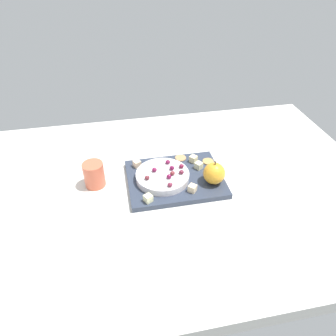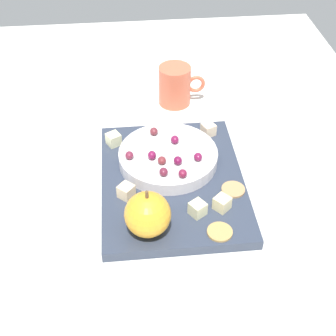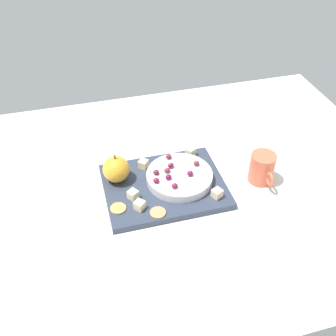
% 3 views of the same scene
% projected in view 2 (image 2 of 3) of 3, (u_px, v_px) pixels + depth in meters
% --- Properties ---
extents(table, '(1.39, 0.97, 0.05)m').
position_uv_depth(table, '(163.00, 196.00, 0.89)').
color(table, silver).
rests_on(table, ground).
extents(platter, '(0.32, 0.25, 0.02)m').
position_uv_depth(platter, '(172.00, 182.00, 0.87)').
color(platter, '#2F3849').
rests_on(platter, table).
extents(serving_dish, '(0.18, 0.18, 0.02)m').
position_uv_depth(serving_dish, '(168.00, 157.00, 0.89)').
color(serving_dish, silver).
rests_on(serving_dish, platter).
extents(apple_whole, '(0.07, 0.07, 0.07)m').
position_uv_depth(apple_whole, '(148.00, 214.00, 0.74)').
color(apple_whole, gold).
rests_on(apple_whole, platter).
extents(apple_stem, '(0.01, 0.01, 0.01)m').
position_uv_depth(apple_stem, '(147.00, 195.00, 0.72)').
color(apple_stem, brown).
rests_on(apple_stem, apple_whole).
extents(cheese_cube_0, '(0.03, 0.03, 0.02)m').
position_uv_depth(cheese_cube_0, '(222.00, 203.00, 0.80)').
color(cheese_cube_0, beige).
rests_on(cheese_cube_0, platter).
extents(cheese_cube_1, '(0.03, 0.03, 0.02)m').
position_uv_depth(cheese_cube_1, '(198.00, 209.00, 0.79)').
color(cheese_cube_1, beige).
rests_on(cheese_cube_1, platter).
extents(cheese_cube_2, '(0.03, 0.03, 0.02)m').
position_uv_depth(cheese_cube_2, '(114.00, 139.00, 0.93)').
color(cheese_cube_2, beige).
rests_on(cheese_cube_2, platter).
extents(cheese_cube_3, '(0.03, 0.03, 0.02)m').
position_uv_depth(cheese_cube_3, '(208.00, 129.00, 0.95)').
color(cheese_cube_3, beige).
rests_on(cheese_cube_3, platter).
extents(cheese_cube_4, '(0.03, 0.03, 0.02)m').
position_uv_depth(cheese_cube_4, '(126.00, 191.00, 0.82)').
color(cheese_cube_4, beige).
rests_on(cheese_cube_4, platter).
extents(cracker_0, '(0.04, 0.04, 0.00)m').
position_uv_depth(cracker_0, '(220.00, 232.00, 0.76)').
color(cracker_0, '#AE8A4E').
rests_on(cracker_0, platter).
extents(cracker_1, '(0.04, 0.04, 0.00)m').
position_uv_depth(cracker_1, '(233.00, 189.00, 0.84)').
color(cracker_1, tan).
rests_on(cracker_1, platter).
extents(grape_0, '(0.02, 0.01, 0.01)m').
position_uv_depth(grape_0, '(198.00, 157.00, 0.86)').
color(grape_0, maroon).
rests_on(grape_0, serving_dish).
extents(grape_1, '(0.02, 0.01, 0.01)m').
position_uv_depth(grape_1, '(178.00, 161.00, 0.85)').
color(grape_1, maroon).
rests_on(grape_1, serving_dish).
extents(grape_2, '(0.02, 0.01, 0.01)m').
position_uv_depth(grape_2, '(175.00, 140.00, 0.89)').
color(grape_2, maroon).
rests_on(grape_2, serving_dish).
extents(grape_3, '(0.02, 0.01, 0.01)m').
position_uv_depth(grape_3, '(163.00, 172.00, 0.83)').
color(grape_3, maroon).
rests_on(grape_3, serving_dish).
extents(grape_4, '(0.02, 0.01, 0.01)m').
position_uv_depth(grape_4, '(154.00, 131.00, 0.91)').
color(grape_4, maroon).
rests_on(grape_4, serving_dish).
extents(grape_5, '(0.02, 0.01, 0.01)m').
position_uv_depth(grape_5, '(183.00, 173.00, 0.82)').
color(grape_5, maroon).
rests_on(grape_5, serving_dish).
extents(grape_6, '(0.02, 0.01, 0.02)m').
position_uv_depth(grape_6, '(152.00, 155.00, 0.86)').
color(grape_6, maroon).
rests_on(grape_6, serving_dish).
extents(grape_7, '(0.02, 0.01, 0.01)m').
position_uv_depth(grape_7, '(129.00, 155.00, 0.86)').
color(grape_7, maroon).
rests_on(grape_7, serving_dish).
extents(grape_8, '(0.02, 0.01, 0.01)m').
position_uv_depth(grape_8, '(161.00, 160.00, 0.85)').
color(grape_8, maroon).
rests_on(grape_8, serving_dish).
extents(cup, '(0.07, 0.10, 0.09)m').
position_uv_depth(cup, '(175.00, 85.00, 1.05)').
color(cup, '#D76144').
rests_on(cup, table).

